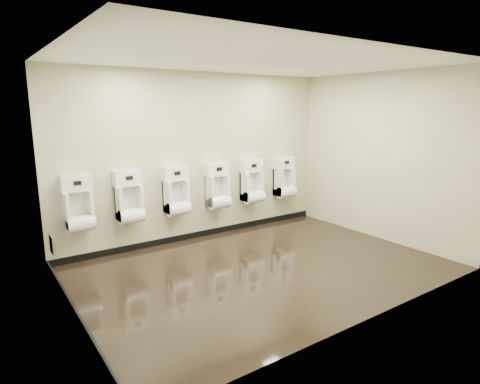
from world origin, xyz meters
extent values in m
cube|color=black|center=(0.00, 0.00, 0.00)|extent=(5.00, 3.50, 0.00)
cube|color=white|center=(0.00, 0.00, 2.80)|extent=(5.00, 3.50, 0.00)
cube|color=#BAB78F|center=(0.00, 1.75, 1.40)|extent=(5.00, 0.02, 2.80)
cube|color=#BAB78F|center=(0.00, -1.75, 1.40)|extent=(5.00, 0.02, 2.80)
cube|color=#BAB78F|center=(-2.50, 0.00, 1.40)|extent=(0.02, 3.50, 2.80)
cube|color=#BAB78F|center=(2.50, 0.00, 1.40)|extent=(0.02, 3.50, 2.80)
cube|color=silver|center=(-2.50, 0.00, 1.40)|extent=(0.01, 3.50, 2.80)
cube|color=black|center=(0.00, 1.74, 0.05)|extent=(5.00, 0.02, 0.10)
cube|color=black|center=(-2.49, 0.00, 0.05)|extent=(0.02, 3.50, 0.10)
cube|color=#9E9EA3|center=(-2.48, 1.20, 0.50)|extent=(0.03, 0.25, 0.25)
cylinder|color=silver|center=(-2.46, 1.20, 0.50)|extent=(0.02, 0.04, 0.04)
cube|color=white|center=(-2.03, 1.62, 0.81)|extent=(0.37, 0.26, 0.52)
cube|color=silver|center=(-2.03, 1.70, 0.85)|extent=(0.27, 0.01, 0.40)
cylinder|color=white|center=(-2.03, 1.55, 0.62)|extent=(0.37, 0.22, 0.22)
cube|color=white|center=(-2.03, 1.65, 1.18)|extent=(0.41, 0.19, 0.22)
cube|color=black|center=(-2.03, 1.55, 1.20)|extent=(0.10, 0.01, 0.06)
cube|color=silver|center=(-2.03, 1.55, 1.20)|extent=(0.12, 0.01, 0.08)
cylinder|color=silver|center=(-1.82, 1.65, 1.18)|extent=(0.01, 0.03, 0.03)
cube|color=white|center=(-1.30, 1.62, 0.81)|extent=(0.37, 0.26, 0.52)
cube|color=silver|center=(-1.30, 1.70, 0.85)|extent=(0.27, 0.01, 0.40)
cylinder|color=white|center=(-1.30, 1.55, 0.62)|extent=(0.37, 0.22, 0.22)
cube|color=white|center=(-1.30, 1.65, 1.18)|extent=(0.41, 0.19, 0.22)
cube|color=black|center=(-1.30, 1.55, 1.20)|extent=(0.10, 0.01, 0.06)
cube|color=silver|center=(-1.30, 1.55, 1.20)|extent=(0.12, 0.01, 0.08)
cylinder|color=silver|center=(-1.09, 1.65, 1.18)|extent=(0.01, 0.03, 0.03)
cube|color=white|center=(-0.52, 1.62, 0.81)|extent=(0.37, 0.26, 0.52)
cube|color=silver|center=(-0.52, 1.70, 0.85)|extent=(0.27, 0.01, 0.40)
cylinder|color=white|center=(-0.52, 1.55, 0.62)|extent=(0.37, 0.22, 0.22)
cube|color=white|center=(-0.52, 1.65, 1.18)|extent=(0.41, 0.19, 0.22)
cube|color=black|center=(-0.52, 1.55, 1.20)|extent=(0.10, 0.01, 0.06)
cube|color=silver|center=(-0.52, 1.55, 1.20)|extent=(0.12, 0.01, 0.08)
cylinder|color=silver|center=(-0.31, 1.65, 1.18)|extent=(0.01, 0.03, 0.03)
cube|color=white|center=(0.26, 1.62, 0.81)|extent=(0.37, 0.26, 0.52)
cube|color=silver|center=(0.26, 1.70, 0.85)|extent=(0.27, 0.01, 0.40)
cylinder|color=white|center=(0.26, 1.55, 0.62)|extent=(0.37, 0.22, 0.22)
cube|color=white|center=(0.26, 1.65, 1.18)|extent=(0.41, 0.19, 0.22)
cube|color=black|center=(0.26, 1.55, 1.20)|extent=(0.10, 0.01, 0.06)
cube|color=silver|center=(0.26, 1.55, 1.20)|extent=(0.12, 0.01, 0.08)
cylinder|color=silver|center=(0.47, 1.65, 1.18)|extent=(0.01, 0.03, 0.03)
cube|color=white|center=(1.00, 1.62, 0.81)|extent=(0.37, 0.26, 0.52)
cube|color=silver|center=(1.00, 1.70, 0.85)|extent=(0.27, 0.01, 0.40)
cylinder|color=white|center=(1.00, 1.55, 0.62)|extent=(0.37, 0.22, 0.22)
cube|color=white|center=(1.00, 1.65, 1.18)|extent=(0.41, 0.19, 0.22)
cube|color=black|center=(1.00, 1.55, 1.20)|extent=(0.10, 0.01, 0.06)
cube|color=silver|center=(1.00, 1.55, 1.20)|extent=(0.12, 0.01, 0.08)
cylinder|color=silver|center=(1.21, 1.65, 1.18)|extent=(0.01, 0.03, 0.03)
cube|color=white|center=(1.78, 1.62, 0.81)|extent=(0.37, 0.26, 0.52)
cube|color=silver|center=(1.78, 1.70, 0.85)|extent=(0.27, 0.01, 0.40)
cylinder|color=white|center=(1.78, 1.55, 0.62)|extent=(0.37, 0.22, 0.22)
cube|color=white|center=(1.78, 1.65, 1.18)|extent=(0.41, 0.19, 0.22)
cube|color=black|center=(1.78, 1.55, 1.20)|extent=(0.10, 0.01, 0.06)
cube|color=silver|center=(1.78, 1.55, 1.20)|extent=(0.12, 0.01, 0.08)
cylinder|color=silver|center=(1.99, 1.65, 1.18)|extent=(0.01, 0.03, 0.03)
camera|label=1|loc=(-3.28, -4.19, 2.21)|focal=30.00mm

